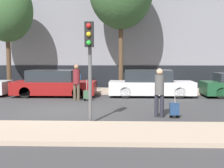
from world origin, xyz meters
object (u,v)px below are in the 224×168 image
at_px(parked_car_2, 150,84).
at_px(bare_tree_down_street, 7,11).
at_px(parked_bicycle, 84,84).
at_px(trolley_right, 174,109).
at_px(parked_car_1, 54,84).
at_px(pedestrian_right, 159,89).
at_px(traffic_light, 90,51).
at_px(trolley_left, 87,95).
at_px(pedestrian_left, 76,80).

bearing_deg(parked_car_2, bare_tree_down_street, 167.50).
bearing_deg(parked_bicycle, trolley_right, -62.99).
height_order(parked_car_1, parked_car_2, parked_car_2).
relative_size(pedestrian_right, traffic_light, 0.54).
height_order(traffic_light, bare_tree_down_street, bare_tree_down_street).
height_order(parked_car_2, traffic_light, traffic_light).
xyz_separation_m(parked_car_1, trolley_right, (5.70, -5.98, -0.35)).
xyz_separation_m(traffic_light, bare_tree_down_street, (-6.01, 9.01, 2.60)).
bearing_deg(parked_bicycle, traffic_light, -81.46).
bearing_deg(pedestrian_right, parked_car_2, -73.36).
xyz_separation_m(parked_car_2, traffic_light, (-2.58, -7.10, 1.69)).
xyz_separation_m(parked_car_1, trolley_left, (2.05, -1.75, -0.36)).
bearing_deg(pedestrian_left, trolley_right, 148.07).
height_order(pedestrian_right, traffic_light, traffic_light).
height_order(trolley_left, traffic_light, traffic_light).
height_order(pedestrian_left, trolley_left, pedestrian_left).
bearing_deg(bare_tree_down_street, trolley_left, -35.22).
bearing_deg(parked_car_2, pedestrian_left, -156.21).
xyz_separation_m(trolley_left, bare_tree_down_street, (-5.29, 3.73, 4.65)).
bearing_deg(trolley_left, trolley_right, -49.23).
height_order(trolley_left, trolley_right, trolley_right).
distance_m(parked_car_2, trolley_left, 3.79).
xyz_separation_m(parked_car_1, bare_tree_down_street, (-3.23, 1.98, 4.29)).
bearing_deg(pedestrian_left, trolley_left, 179.93).
distance_m(parked_car_2, pedestrian_left, 4.21).
distance_m(parked_car_1, traffic_light, 7.74).
distance_m(parked_car_2, bare_tree_down_street, 9.79).
bearing_deg(parked_car_2, traffic_light, -109.92).
relative_size(parked_car_2, parked_bicycle, 2.62).
relative_size(parked_car_1, bare_tree_down_street, 0.67).
bearing_deg(traffic_light, bare_tree_down_street, 123.73).
distance_m(parked_bicycle, bare_tree_down_street, 6.43).
bearing_deg(trolley_left, traffic_light, -82.15).
relative_size(traffic_light, bare_tree_down_street, 0.49).
height_order(trolley_left, pedestrian_right, pedestrian_right).
height_order(parked_car_1, trolley_right, parked_car_1).
bearing_deg(bare_tree_down_street, pedestrian_right, -42.79).
relative_size(parked_car_2, bare_tree_down_street, 0.68).
height_order(parked_car_1, traffic_light, traffic_light).
bearing_deg(parked_car_2, parked_bicycle, 148.08).
relative_size(parked_car_2, pedestrian_left, 2.56).
relative_size(parked_car_1, pedestrian_right, 2.55).
bearing_deg(pedestrian_right, trolley_right, 179.93).
xyz_separation_m(trolley_right, traffic_light, (-2.92, -1.04, 2.04)).
height_order(parked_car_2, pedestrian_left, pedestrian_left).
xyz_separation_m(trolley_left, traffic_light, (0.73, -5.28, 2.05)).
bearing_deg(traffic_light, pedestrian_right, 26.91).
bearing_deg(parked_car_1, trolley_left, -40.38).
height_order(parked_car_1, pedestrian_left, pedestrian_left).
bearing_deg(pedestrian_right, parked_bicycle, -47.05).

